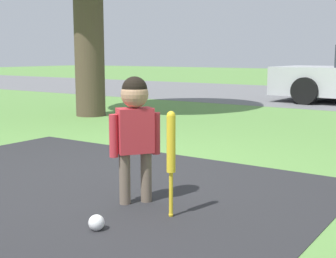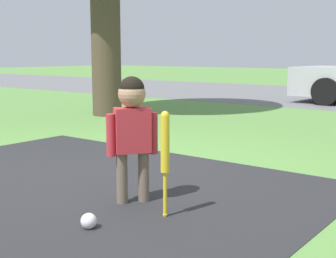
% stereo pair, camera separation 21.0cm
% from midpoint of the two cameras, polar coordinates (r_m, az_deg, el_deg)
% --- Properties ---
extents(ground_plane, '(60.00, 60.00, 0.00)m').
position_cam_midpoint_polar(ground_plane, '(4.20, -6.99, -5.12)').
color(ground_plane, '#5B8C42').
extents(child, '(0.25, 0.30, 0.88)m').
position_cam_midpoint_polar(child, '(3.19, -2.51, 0.88)').
color(child, '#6B5B4C').
rests_on(child, ground).
extents(baseball_bat, '(0.06, 0.06, 0.68)m').
position_cam_midpoint_polar(baseball_bat, '(2.92, 1.71, -2.46)').
color(baseball_bat, yellow).
rests_on(baseball_bat, ground).
extents(sports_ball, '(0.10, 0.10, 0.10)m').
position_cam_midpoint_polar(sports_ball, '(2.85, -7.54, -11.08)').
color(sports_ball, white).
rests_on(sports_ball, ground).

